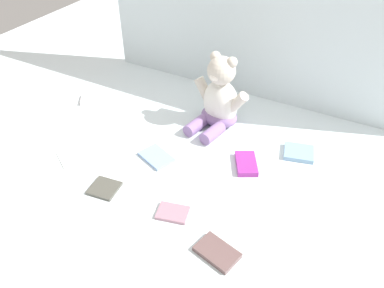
{
  "coord_description": "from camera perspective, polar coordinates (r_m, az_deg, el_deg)",
  "views": [
    {
      "loc": [
        0.47,
        -0.99,
        0.92
      ],
      "look_at": [
        -0.01,
        -0.1,
        0.1
      ],
      "focal_mm": 35.21,
      "sensor_mm": 36.0,
      "label": 1
    }
  ],
  "objects": [
    {
      "name": "ground_plane",
      "position": [
        1.43,
        2.29,
        -1.04
      ],
      "size": [
        3.2,
        3.2,
        0.0
      ],
      "primitive_type": "plane",
      "color": "silver"
    },
    {
      "name": "backdrop_drape",
      "position": [
        1.63,
        10.58,
        19.59
      ],
      "size": [
        1.43,
        0.03,
        0.79
      ],
      "primitive_type": "cube",
      "color": "silver",
      "rests_on": "ground_plane"
    },
    {
      "name": "teddy_bear",
      "position": [
        1.51,
        4.14,
        6.63
      ],
      "size": [
        0.25,
        0.24,
        0.3
      ],
      "rotation": [
        0.0,
        0.0,
        -0.18
      ],
      "color": "white",
      "rests_on": "ground_plane"
    },
    {
      "name": "book_case_0",
      "position": [
        1.11,
        3.82,
        -16.03
      ],
      "size": [
        0.14,
        0.1,
        0.02
      ],
      "primitive_type": "cube",
      "rotation": [
        0.0,
        0.0,
        1.33
      ],
      "color": "brown",
      "rests_on": "ground_plane"
    },
    {
      "name": "book_case_1",
      "position": [
        1.77,
        -14.61,
        6.63
      ],
      "size": [
        0.14,
        0.13,
        0.02
      ],
      "primitive_type": "cube",
      "rotation": [
        0.0,
        0.0,
        2.16
      ],
      "color": "white",
      "rests_on": "ground_plane"
    },
    {
      "name": "book_case_2",
      "position": [
        1.46,
        15.87,
        -1.27
      ],
      "size": [
        0.13,
        0.12,
        0.02
      ],
      "primitive_type": "cube",
      "rotation": [
        0.0,
        0.0,
        4.96
      ],
      "color": "#7FA9CC",
      "rests_on": "ground_plane"
    },
    {
      "name": "book_case_3",
      "position": [
        1.47,
        -17.86,
        -1.84
      ],
      "size": [
        0.14,
        0.13,
        0.01
      ],
      "primitive_type": "cube",
      "rotation": [
        0.0,
        0.0,
        1.03
      ],
      "color": "white",
      "rests_on": "ground_plane"
    },
    {
      "name": "book_case_4",
      "position": [
        1.37,
        8.22,
        -2.96
      ],
      "size": [
        0.12,
        0.14,
        0.02
      ],
      "primitive_type": "cube",
      "rotation": [
        0.0,
        0.0,
        3.64
      ],
      "color": "#982B91",
      "rests_on": "ground_plane"
    },
    {
      "name": "book_case_5",
      "position": [
        1.2,
        -2.93,
        -10.37
      ],
      "size": [
        0.11,
        0.09,
        0.01
      ],
      "primitive_type": "cube",
      "rotation": [
        0.0,
        0.0,
        1.81
      ],
      "color": "#A87689",
      "rests_on": "ground_plane"
    },
    {
      "name": "book_case_6",
      "position": [
        1.31,
        -13.13,
        -6.54
      ],
      "size": [
        0.1,
        0.1,
        0.01
      ],
      "primitive_type": "cube",
      "rotation": [
        0.0,
        0.0,
        1.7
      ],
      "color": "#4E4D44",
      "rests_on": "ground_plane"
    },
    {
      "name": "book_case_7",
      "position": [
        1.4,
        -5.42,
        -1.95
      ],
      "size": [
        0.14,
        0.12,
        0.01
      ],
      "primitive_type": "cube",
      "rotation": [
        0.0,
        0.0,
        4.35
      ],
      "color": "#8DB1E6",
      "rests_on": "ground_plane"
    }
  ]
}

